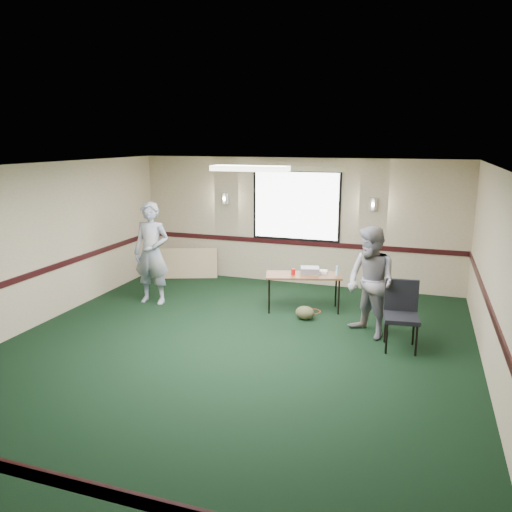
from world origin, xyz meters
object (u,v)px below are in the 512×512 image
(folding_table, at_px, (304,277))
(conference_chair, at_px, (401,309))
(projector, at_px, (310,270))
(person_left, at_px, (152,253))
(person_right, at_px, (371,283))

(folding_table, xyz_separation_m, conference_chair, (1.77, -1.16, -0.03))
(folding_table, relative_size, projector, 4.34)
(folding_table, xyz_separation_m, person_left, (-2.83, -0.48, 0.35))
(conference_chair, xyz_separation_m, person_right, (-0.49, 0.29, 0.29))
(conference_chair, height_order, person_left, person_left)
(projector, bearing_deg, folding_table, -142.99)
(conference_chair, relative_size, person_left, 0.52)
(person_left, bearing_deg, conference_chair, -10.83)
(projector, xyz_separation_m, conference_chair, (1.68, -1.27, -0.14))
(projector, bearing_deg, person_right, -54.65)
(conference_chair, bearing_deg, person_right, 143.02)
(person_left, xyz_separation_m, person_right, (4.11, -0.39, -0.09))
(projector, bearing_deg, person_left, 176.54)
(folding_table, relative_size, person_left, 0.75)
(folding_table, height_order, person_left, person_left)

